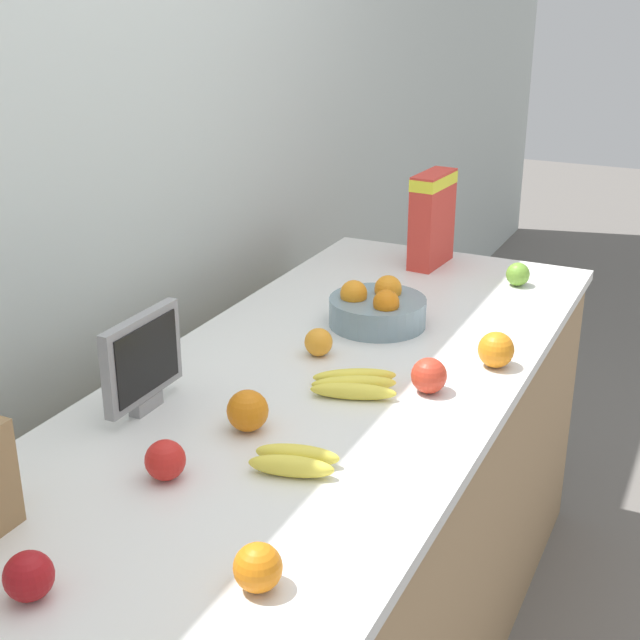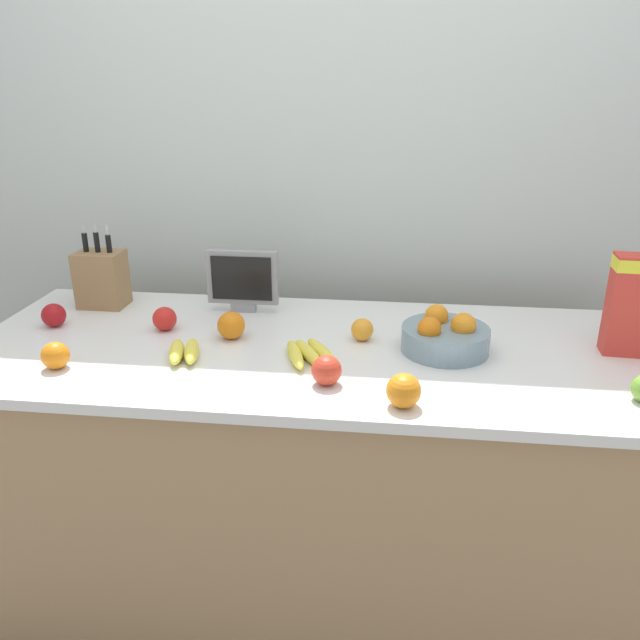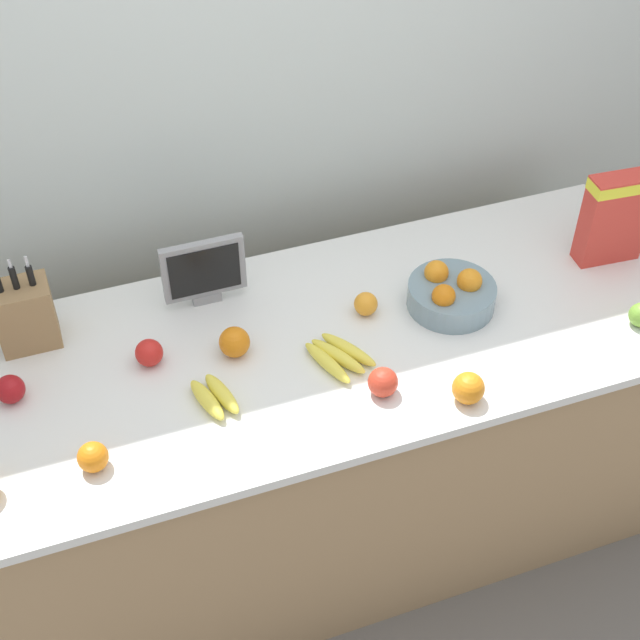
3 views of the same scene
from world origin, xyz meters
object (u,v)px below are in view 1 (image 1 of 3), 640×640
(apple_middle, at_px, (29,576))
(banana_bunch_left, at_px, (354,384))
(apple_by_knife_block, at_px, (429,376))
(apple_leftmost, at_px, (165,460))
(cereal_box, at_px, (432,215))
(apple_front, at_px, (518,274))
(banana_bunch_right, at_px, (294,460))
(small_monitor, at_px, (143,360))
(fruit_bowl, at_px, (377,309))
(orange_mid_left, at_px, (496,350))
(orange_front_right, at_px, (248,411))
(orange_near_bowl, at_px, (319,342))
(orange_mid_right, at_px, (258,567))

(apple_middle, bearing_deg, banana_bunch_left, -10.28)
(apple_by_knife_block, xyz_separation_m, apple_leftmost, (-0.54, 0.31, -0.00))
(cereal_box, xyz_separation_m, apple_front, (-0.08, -0.30, -0.12))
(banana_bunch_right, bearing_deg, small_monitor, 78.51)
(cereal_box, bearing_deg, fruit_bowl, -171.19)
(apple_middle, xyz_separation_m, orange_mid_left, (1.10, -0.40, 0.00))
(orange_front_right, bearing_deg, banana_bunch_left, -25.74)
(apple_middle, relative_size, orange_front_right, 0.89)
(apple_by_knife_block, bearing_deg, cereal_box, 18.97)
(banana_bunch_right, height_order, apple_by_knife_block, apple_by_knife_block)
(banana_bunch_left, bearing_deg, fruit_bowl, 15.11)
(fruit_bowl, distance_m, apple_middle, 1.22)
(cereal_box, distance_m, apple_front, 0.33)
(cereal_box, distance_m, fruit_bowl, 0.56)
(apple_leftmost, bearing_deg, banana_bunch_left, -18.94)
(fruit_bowl, bearing_deg, orange_front_right, 178.37)
(banana_bunch_right, distance_m, apple_leftmost, 0.23)
(orange_near_bowl, bearing_deg, banana_bunch_right, -159.00)
(banana_bunch_left, xyz_separation_m, apple_by_knife_block, (0.07, -0.15, 0.02))
(banana_bunch_right, height_order, orange_mid_left, orange_mid_left)
(fruit_bowl, bearing_deg, cereal_box, 4.62)
(apple_leftmost, height_order, apple_front, apple_leftmost)
(banana_bunch_left, relative_size, orange_mid_right, 2.83)
(apple_by_knife_block, distance_m, orange_mid_right, 0.74)
(fruit_bowl, distance_m, orange_mid_right, 1.09)
(orange_mid_right, bearing_deg, apple_middle, 119.23)
(orange_near_bowl, bearing_deg, apple_middle, -179.81)
(orange_near_bowl, bearing_deg, banana_bunch_left, -132.52)
(small_monitor, xyz_separation_m, orange_near_bowl, (0.41, -0.20, -0.08))
(small_monitor, xyz_separation_m, banana_bunch_right, (-0.08, -0.39, -0.09))
(banana_bunch_left, xyz_separation_m, apple_middle, (-0.84, 0.15, 0.02))
(cereal_box, bearing_deg, apple_front, -100.92)
(banana_bunch_right, bearing_deg, apple_middle, 159.14)
(apple_front, distance_m, orange_front_right, 1.13)
(small_monitor, xyz_separation_m, orange_mid_left, (0.53, -0.60, -0.07))
(apple_middle, distance_m, apple_front, 1.71)
(banana_bunch_left, relative_size, orange_near_bowl, 3.12)
(fruit_bowl, height_order, apple_middle, fruit_bowl)
(orange_front_right, bearing_deg, orange_mid_right, -148.16)
(small_monitor, bearing_deg, apple_by_knife_block, -56.22)
(banana_bunch_right, xyz_separation_m, apple_middle, (-0.49, 0.19, 0.02))
(banana_bunch_left, distance_m, apple_by_knife_block, 0.16)
(apple_by_knife_block, distance_m, orange_mid_left, 0.22)
(banana_bunch_left, height_order, apple_middle, apple_middle)
(apple_by_knife_block, relative_size, orange_mid_right, 1.05)
(cereal_box, xyz_separation_m, fruit_bowl, (-0.55, -0.04, -0.11))
(fruit_bowl, bearing_deg, orange_mid_right, -167.01)
(apple_front, relative_size, orange_mid_right, 0.92)
(banana_bunch_right, relative_size, orange_mid_left, 2.06)
(small_monitor, xyz_separation_m, fruit_bowl, (0.65, -0.25, -0.07))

